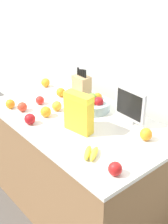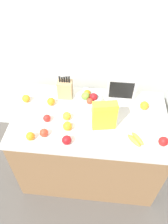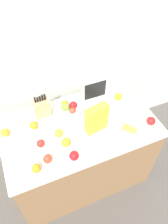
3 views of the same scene
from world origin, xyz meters
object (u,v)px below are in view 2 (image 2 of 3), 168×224
(small_monitor, at_px, (121,90))
(apple_by_knife_block, at_px, (47,118))
(knife_block, at_px, (65,89))
(orange_back_center, at_px, (144,105))
(orange_near_bowl, at_px, (26,98))
(orange_mid_right, at_px, (67,116))
(apple_rear, at_px, (163,141))
(apple_front, at_px, (44,133))
(cereal_box, at_px, (105,115))
(orange_front_right, at_px, (51,102))
(orange_by_cereal, at_px, (30,136))
(apple_middle, at_px, (67,140))
(orange_mid_left, at_px, (67,126))
(fruit_bowl, at_px, (88,100))
(banana_bunch, at_px, (136,140))

(small_monitor, distance_m, apple_by_knife_block, 0.76)
(small_monitor, xyz_separation_m, apple_by_knife_block, (-0.67, -0.34, -0.11))
(knife_block, distance_m, orange_back_center, 0.80)
(orange_near_bowl, distance_m, orange_mid_right, 0.48)
(apple_rear, relative_size, apple_front, 1.10)
(knife_block, distance_m, cereal_box, 0.55)
(cereal_box, bearing_deg, orange_near_bowl, 151.89)
(apple_by_knife_block, relative_size, orange_back_center, 0.82)
(knife_block, xyz_separation_m, orange_front_right, (-0.12, -0.13, -0.06))
(orange_by_cereal, bearing_deg, apple_middle, -2.00)
(knife_block, bearing_deg, orange_mid_left, -78.40)
(knife_block, relative_size, orange_back_center, 3.52)
(orange_near_bowl, relative_size, orange_mid_right, 1.01)
(orange_near_bowl, distance_m, orange_front_right, 0.26)
(apple_middle, bearing_deg, apple_front, 164.29)
(cereal_box, height_order, fruit_bowl, cereal_box)
(apple_front, relative_size, orange_front_right, 0.97)
(apple_middle, distance_m, orange_front_right, 0.51)
(banana_bunch, distance_m, apple_front, 0.79)
(small_monitor, xyz_separation_m, apple_front, (-0.66, -0.52, -0.10))
(orange_mid_left, distance_m, orange_front_right, 0.37)
(knife_block, height_order, apple_front, knife_block)
(knife_block, distance_m, apple_middle, 0.59)
(apple_rear, xyz_separation_m, orange_by_cereal, (-1.12, -0.06, -0.00))
(orange_mid_right, bearing_deg, fruit_bowl, 51.83)
(fruit_bowl, relative_size, orange_mid_left, 3.16)
(knife_block, height_order, orange_back_center, knife_block)
(orange_front_right, bearing_deg, apple_rear, -20.14)
(small_monitor, xyz_separation_m, orange_front_right, (-0.68, -0.13, -0.10))
(cereal_box, height_order, orange_near_bowl, cereal_box)
(small_monitor, height_order, orange_mid_left, small_monitor)
(apple_middle, bearing_deg, orange_mid_left, 96.50)
(banana_bunch, relative_size, apple_rear, 2.05)
(apple_by_knife_block, bearing_deg, orange_near_bowl, 138.38)
(cereal_box, bearing_deg, knife_block, 127.57)
(orange_by_cereal, height_order, orange_mid_left, orange_mid_left)
(apple_rear, height_order, orange_mid_right, apple_rear)
(small_monitor, relative_size, banana_bunch, 1.59)
(knife_block, bearing_deg, apple_front, -101.20)
(orange_back_center, distance_m, orange_mid_left, 0.78)
(fruit_bowl, bearing_deg, apple_middle, -105.30)
(fruit_bowl, relative_size, banana_bunch, 1.53)
(small_monitor, bearing_deg, cereal_box, -112.52)
(small_monitor, bearing_deg, orange_back_center, -20.74)
(knife_block, xyz_separation_m, orange_mid_left, (0.09, -0.43, -0.06))
(cereal_box, bearing_deg, small_monitor, 57.00)
(orange_by_cereal, height_order, orange_front_right, orange_front_right)
(orange_by_cereal, distance_m, orange_near_bowl, 0.49)
(orange_near_bowl, bearing_deg, fruit_bowl, 3.33)
(apple_front, distance_m, orange_front_right, 0.39)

